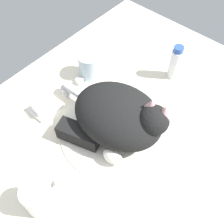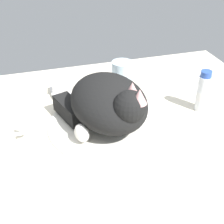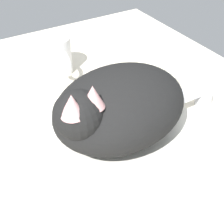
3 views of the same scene
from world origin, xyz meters
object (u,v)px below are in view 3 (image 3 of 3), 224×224
cat (116,107)px  soap_bar (180,77)px  faucet (200,97)px  coffee_mug (57,56)px

cat → soap_bar: bearing=110.6°
faucet → soap_bar: bearing=168.6°
soap_bar → cat: bearing=-69.4°
cat → coffee_mug: (-28.55, 0.54, -3.09)cm
faucet → soap_bar: faucet is taller
soap_bar → coffee_mug: bearing=-132.0°
soap_bar → faucet: bearing=-11.4°
cat → soap_bar: size_ratio=3.77×
coffee_mug → soap_bar: 29.98cm
faucet → cat: 21.70cm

